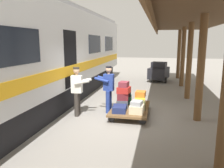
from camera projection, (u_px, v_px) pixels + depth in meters
ground_plane at (124, 115)px, 7.84m from camera, size 60.00×60.00×0.00m
platform_canopy at (202, 18)px, 6.73m from camera, size 3.20×18.61×3.56m
train_car at (33, 55)px, 8.17m from camera, size 3.02×17.33×4.00m
luggage_cart at (130, 108)px, 7.80m from camera, size 1.26×2.09×0.28m
suitcase_yellow_case at (140, 100)px, 8.26m from camera, size 0.41×0.65×0.25m
suitcase_olive_duffel at (139, 105)px, 7.71m from camera, size 0.51×0.62×0.21m
suitcase_navy_fabric at (120, 109)px, 7.28m from camera, size 0.48×0.60×0.20m
suitcase_cream_canvas at (137, 109)px, 7.16m from camera, size 0.46×0.52×0.26m
suitcase_slate_roller at (122, 103)px, 7.83m from camera, size 0.44×0.50×0.27m
suitcase_teal_softside at (125, 99)px, 8.38m from camera, size 0.44×0.52×0.27m
suitcase_maroon_trunk at (123, 96)px, 7.78m from camera, size 0.44×0.47×0.24m
suitcase_orange_carryall at (141, 94)px, 8.25m from camera, size 0.38×0.45×0.21m
suitcase_red_plastic at (124, 90)px, 7.74m from camera, size 0.46×0.49×0.21m
suitcase_burgundy_valise at (124, 84)px, 7.69m from camera, size 0.34×0.41×0.19m
suitcase_black_hardshell at (125, 93)px, 8.30m from camera, size 0.49×0.54×0.23m
suitcase_gray_aluminum at (137, 103)px, 7.10m from camera, size 0.38×0.43×0.14m
porter_in_overalls at (108, 88)px, 8.00m from camera, size 0.69×0.46×1.70m
porter_by_door at (78, 90)px, 7.64m from camera, size 0.69×0.46×1.70m
baggage_tug at (159, 72)px, 14.49m from camera, size 1.44×1.90×1.30m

